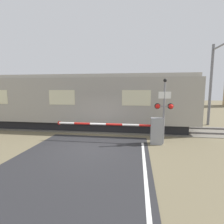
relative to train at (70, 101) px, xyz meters
The scene contains 6 objects.
ground_plane 5.32m from the train, 57.41° to the right, with size 80.00×80.00×0.00m, color #6B6047.
track_bed 3.30m from the train, ahead, with size 36.00×3.20×0.13m.
train is the anchor object (origin of this frame).
crossing_barrier 6.50m from the train, 29.76° to the right, with size 5.76×0.44×1.38m.
signal_post 7.02m from the train, 26.02° to the right, with size 0.96×0.26×3.39m.
catenary_pole 10.97m from the train, 13.07° to the left, with size 0.20×1.90×6.27m.
Camera 1 is at (2.28, -8.17, 2.86)m, focal length 28.00 mm.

